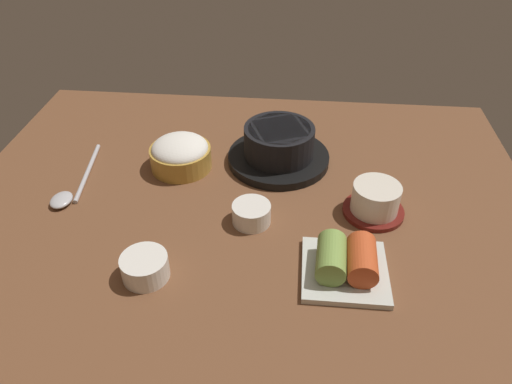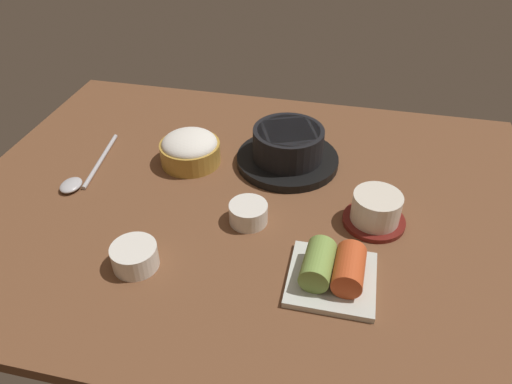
{
  "view_description": "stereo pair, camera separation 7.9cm",
  "coord_description": "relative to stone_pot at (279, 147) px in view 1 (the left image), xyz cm",
  "views": [
    {
      "loc": [
        7.8,
        -64.25,
        53.61
      ],
      "look_at": [
        2.0,
        -2.0,
        5.0
      ],
      "focal_mm": 33.39,
      "sensor_mm": 36.0,
      "label": 1
    },
    {
      "loc": [
        15.62,
        -63.02,
        53.61
      ],
      "look_at": [
        2.0,
        -2.0,
        5.0
      ],
      "focal_mm": 33.39,
      "sensor_mm": 36.0,
      "label": 2
    }
  ],
  "objects": [
    {
      "name": "side_bowl_near",
      "position": [
        -17.27,
        -31.12,
        -1.38
      ],
      "size": [
        6.79,
        6.79,
        3.58
      ],
      "color": "white",
      "rests_on": "dining_table"
    },
    {
      "name": "tea_cup_with_saucer",
      "position": [
        16.61,
        -13.89,
        -0.61
      ],
      "size": [
        10.14,
        10.14,
        5.57
      ],
      "color": "maroon",
      "rests_on": "dining_table"
    },
    {
      "name": "spoon",
      "position": [
        -35.84,
        -13.15,
        -2.69
      ],
      "size": [
        4.55,
        20.1,
        1.35
      ],
      "color": "#B7B7BC",
      "rests_on": "dining_table"
    },
    {
      "name": "kimchi_plate",
      "position": [
        11.12,
        -28.04,
        -1.12
      ],
      "size": [
        12.28,
        12.28,
        5.25
      ],
      "color": "silver",
      "rests_on": "dining_table"
    },
    {
      "name": "stone_pot",
      "position": [
        0.0,
        0.0,
        0.0
      ],
      "size": [
        19.34,
        19.34,
        7.38
      ],
      "color": "black",
      "rests_on": "dining_table"
    },
    {
      "name": "rice_bowl",
      "position": [
        -18.13,
        -3.57,
        -0.32
      ],
      "size": [
        11.38,
        11.38,
        6.1
      ],
      "color": "#B78C38",
      "rests_on": "dining_table"
    },
    {
      "name": "banchan_cup_center",
      "position": [
        -3.4,
        -17.97,
        -1.49
      ],
      "size": [
        6.29,
        6.29,
        3.36
      ],
      "color": "white",
      "rests_on": "dining_table"
    },
    {
      "name": "dining_table",
      "position": [
        -5.04,
        -11.9,
        -4.3
      ],
      "size": [
        100.0,
        76.0,
        2.0
      ],
      "primitive_type": "cube",
      "color": "brown",
      "rests_on": "ground"
    }
  ]
}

